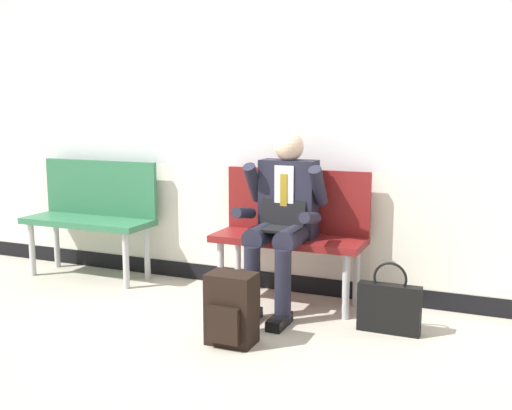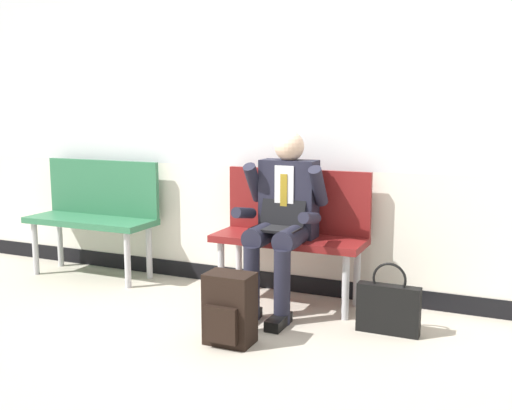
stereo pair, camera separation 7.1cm
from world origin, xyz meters
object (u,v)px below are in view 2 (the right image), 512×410
(person_seated, at_px, (282,216))
(backpack, at_px, (229,309))
(bench_empty, at_px, (96,209))
(bench_with_person, at_px, (292,226))
(handbag, at_px, (388,308))

(person_seated, xyz_separation_m, backpack, (-0.06, -0.71, -0.46))
(bench_empty, bearing_deg, person_seated, -6.55)
(bench_with_person, relative_size, bench_empty, 0.99)
(backpack, distance_m, handbag, 1.01)
(bench_empty, relative_size, handbag, 2.42)
(bench_empty, xyz_separation_m, person_seated, (1.78, -0.20, 0.11))
(handbag, bearing_deg, bench_empty, 172.02)
(bench_with_person, xyz_separation_m, handbag, (0.79, -0.36, -0.39))
(person_seated, bearing_deg, bench_with_person, 90.00)
(bench_with_person, height_order, bench_empty, bench_empty)
(bench_empty, height_order, handbag, bench_empty)
(person_seated, distance_m, backpack, 0.85)
(person_seated, bearing_deg, bench_empty, 173.45)
(bench_empty, bearing_deg, handbag, -7.98)
(bench_with_person, height_order, handbag, bench_with_person)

